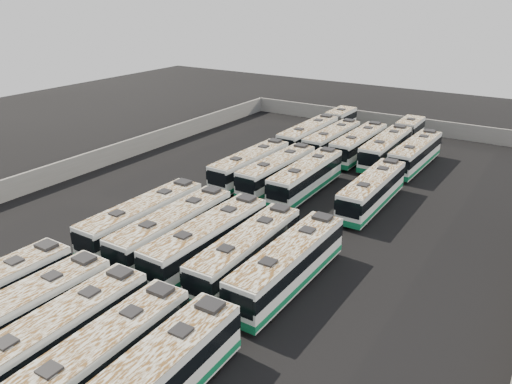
{
  "coord_description": "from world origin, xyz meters",
  "views": [
    {
      "loc": [
        21.98,
        -34.0,
        18.96
      ],
      "look_at": [
        -1.12,
        1.89,
        1.6
      ],
      "focal_mm": 35.0,
      "sensor_mm": 36.0,
      "label": 1
    }
  ],
  "objects_px": {
    "bus_back_left": "(332,140)",
    "bus_back_far_right": "(415,154)",
    "bus_midfront_right": "(247,251)",
    "bus_front_right": "(97,362)",
    "bus_front_left": "(16,318)",
    "bus_midfront_far_left": "(143,218)",
    "bus_midfront_left": "(173,229)",
    "bus_back_right": "(394,142)",
    "bus_midback_far_right": "(372,191)",
    "bus_back_center": "(359,144)",
    "bus_back_far_left": "(320,130)",
    "bus_midback_far_left": "(250,165)",
    "bus_midback_left": "(277,171)",
    "bus_midback_center": "(306,177)",
    "bus_front_center": "(55,337)",
    "bus_midfront_center": "(208,239)",
    "bus_midfront_far_right": "(288,264)"
  },
  "relations": [
    {
      "from": "bus_midback_center",
      "to": "bus_midback_far_right",
      "type": "distance_m",
      "value": 6.78
    },
    {
      "from": "bus_back_left",
      "to": "bus_back_far_right",
      "type": "distance_m",
      "value": 10.28
    },
    {
      "from": "bus_front_left",
      "to": "bus_back_center",
      "type": "height_order",
      "value": "bus_back_center"
    },
    {
      "from": "bus_front_right",
      "to": "bus_back_center",
      "type": "height_order",
      "value": "bus_back_center"
    },
    {
      "from": "bus_front_left",
      "to": "bus_midback_center",
      "type": "distance_m",
      "value": 29.49
    },
    {
      "from": "bus_midfront_left",
      "to": "bus_back_right",
      "type": "height_order",
      "value": "bus_midfront_left"
    },
    {
      "from": "bus_back_right",
      "to": "bus_midback_far_right",
      "type": "bearing_deg",
      "value": -79.23
    },
    {
      "from": "bus_midfront_right",
      "to": "bus_midback_left",
      "type": "bearing_deg",
      "value": 111.75
    },
    {
      "from": "bus_midback_left",
      "to": "bus_back_right",
      "type": "distance_m",
      "value": 18.04
    },
    {
      "from": "bus_midback_far_right",
      "to": "bus_midfront_right",
      "type": "bearing_deg",
      "value": -102.29
    },
    {
      "from": "bus_front_center",
      "to": "bus_back_left",
      "type": "xyz_separation_m",
      "value": [
        -3.45,
        42.65,
        -0.01
      ]
    },
    {
      "from": "bus_midfront_left",
      "to": "bus_back_right",
      "type": "relative_size",
      "value": 0.65
    },
    {
      "from": "bus_back_far_left",
      "to": "bus_back_right",
      "type": "distance_m",
      "value": 9.98
    },
    {
      "from": "bus_midfront_right",
      "to": "bus_front_right",
      "type": "bearing_deg",
      "value": -91.46
    },
    {
      "from": "bus_midfront_right",
      "to": "bus_midfront_far_right",
      "type": "xyz_separation_m",
      "value": [
        3.42,
        -0.03,
        0.05
      ]
    },
    {
      "from": "bus_back_center",
      "to": "bus_back_right",
      "type": "xyz_separation_m",
      "value": [
        3.25,
        3.27,
        -0.01
      ]
    },
    {
      "from": "bus_midfront_center",
      "to": "bus_midback_left",
      "type": "xyz_separation_m",
      "value": [
        -3.42,
        15.96,
        -0.06
      ]
    },
    {
      "from": "bus_front_left",
      "to": "bus_midfront_far_left",
      "type": "height_order",
      "value": "bus_midfront_far_left"
    },
    {
      "from": "bus_midback_far_left",
      "to": "bus_midfront_far_left",
      "type": "bearing_deg",
      "value": -89.04
    },
    {
      "from": "bus_midfront_left",
      "to": "bus_midback_left",
      "type": "xyz_separation_m",
      "value": [
        -0.07,
        16.04,
        -0.05
      ]
    },
    {
      "from": "bus_midfront_center",
      "to": "bus_back_left",
      "type": "distance_m",
      "value": 29.56
    },
    {
      "from": "bus_back_left",
      "to": "bus_midback_far_right",
      "type": "bearing_deg",
      "value": -52.16
    },
    {
      "from": "bus_back_far_left",
      "to": "bus_midback_left",
      "type": "bearing_deg",
      "value": -79.08
    },
    {
      "from": "bus_midfront_far_left",
      "to": "bus_midback_left",
      "type": "distance_m",
      "value": 16.18
    },
    {
      "from": "bus_back_left",
      "to": "bus_back_center",
      "type": "distance_m",
      "value": 3.49
    },
    {
      "from": "bus_front_right",
      "to": "bus_midfront_left",
      "type": "distance_m",
      "value": 14.87
    },
    {
      "from": "bus_midback_center",
      "to": "bus_back_far_left",
      "type": "xyz_separation_m",
      "value": [
        -6.63,
        16.66,
        0.04
      ]
    },
    {
      "from": "bus_front_left",
      "to": "bus_midback_far_right",
      "type": "height_order",
      "value": "bus_front_left"
    },
    {
      "from": "bus_midfront_right",
      "to": "bus_back_right",
      "type": "xyz_separation_m",
      "value": [
        -0.08,
        32.57,
        0.03
      ]
    },
    {
      "from": "bus_midfront_center",
      "to": "bus_back_far_left",
      "type": "relative_size",
      "value": 0.64
    },
    {
      "from": "bus_midback_far_left",
      "to": "bus_midback_left",
      "type": "bearing_deg",
      "value": 1.63
    },
    {
      "from": "bus_back_far_right",
      "to": "bus_back_center",
      "type": "bearing_deg",
      "value": -178.83
    },
    {
      "from": "bus_front_right",
      "to": "bus_midfront_right",
      "type": "bearing_deg",
      "value": 88.76
    },
    {
      "from": "bus_front_center",
      "to": "bus_midfront_right",
      "type": "height_order",
      "value": "same"
    },
    {
      "from": "bus_front_left",
      "to": "bus_midback_far_left",
      "type": "relative_size",
      "value": 1.0
    },
    {
      "from": "bus_back_center",
      "to": "bus_back_right",
      "type": "distance_m",
      "value": 4.61
    },
    {
      "from": "bus_front_left",
      "to": "bus_back_right",
      "type": "relative_size",
      "value": 0.64
    },
    {
      "from": "bus_midback_far_right",
      "to": "bus_back_far_left",
      "type": "relative_size",
      "value": 0.62
    },
    {
      "from": "bus_midfront_far_left",
      "to": "bus_midback_left",
      "type": "relative_size",
      "value": 1.02
    },
    {
      "from": "bus_back_center",
      "to": "bus_front_left",
      "type": "bearing_deg",
      "value": -94.09
    },
    {
      "from": "bus_back_center",
      "to": "bus_midfront_center",
      "type": "bearing_deg",
      "value": -89.71
    },
    {
      "from": "bus_midback_center",
      "to": "bus_back_right",
      "type": "distance_m",
      "value": 17.12
    },
    {
      "from": "bus_midfront_left",
      "to": "bus_back_far_right",
      "type": "height_order",
      "value": "bus_midfront_left"
    },
    {
      "from": "bus_front_center",
      "to": "bus_midfront_right",
      "type": "distance_m",
      "value": 13.83
    },
    {
      "from": "bus_front_center",
      "to": "bus_midfront_center",
      "type": "relative_size",
      "value": 0.97
    },
    {
      "from": "bus_midfront_far_left",
      "to": "bus_midback_far_right",
      "type": "height_order",
      "value": "bus_midfront_far_left"
    },
    {
      "from": "bus_midfront_far_left",
      "to": "bus_midback_far_left",
      "type": "bearing_deg",
      "value": 90.29
    },
    {
      "from": "bus_midback_far_right",
      "to": "bus_back_right",
      "type": "height_order",
      "value": "bus_back_right"
    },
    {
      "from": "bus_midfront_right",
      "to": "bus_back_far_left",
      "type": "height_order",
      "value": "bus_back_far_left"
    },
    {
      "from": "bus_midfront_far_left",
      "to": "bus_back_far_left",
      "type": "relative_size",
      "value": 0.63
    }
  ]
}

